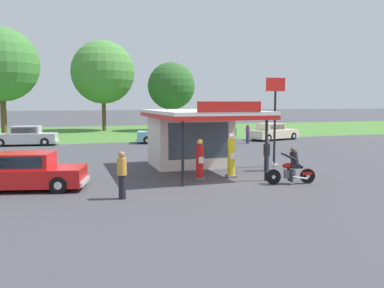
{
  "coord_description": "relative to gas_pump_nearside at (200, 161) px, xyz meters",
  "views": [
    {
      "loc": [
        -6.92,
        -16.14,
        3.49
      ],
      "look_at": [
        -0.89,
        2.47,
        1.4
      ],
      "focal_mm": 37.21,
      "sensor_mm": 36.0,
      "label": 1
    }
  ],
  "objects": [
    {
      "name": "bystander_strolling_foreground",
      "position": [
        3.95,
        1.08,
        0.0
      ],
      "size": [
        0.34,
        0.34,
        1.59
      ],
      "color": "#2D3351",
      "rests_on": "ground"
    },
    {
      "name": "service_station_kiosk",
      "position": [
        0.77,
        3.4,
        0.97
      ],
      "size": [
        4.73,
        7.24,
        3.5
      ],
      "color": "silver",
      "rests_on": "ground"
    },
    {
      "name": "tree_oak_far_right",
      "position": [
        6.7,
        29.85,
        4.52
      ],
      "size": [
        5.66,
        5.66,
        8.19
      ],
      "color": "brown",
      "rests_on": "ground"
    },
    {
      "name": "gas_pump_offside",
      "position": [
        1.53,
        0.0,
        0.11
      ],
      "size": [
        0.44,
        0.44,
        2.04
      ],
      "color": "slate",
      "rests_on": "ground"
    },
    {
      "name": "parked_car_back_row_left",
      "position": [
        12.5,
        15.56,
        -0.13
      ],
      "size": [
        5.24,
        3.2,
        1.53
      ],
      "color": "beige",
      "rests_on": "ground"
    },
    {
      "name": "roadside_pole_sign",
      "position": [
        4.94,
        2.08,
        2.41
      ],
      "size": [
        1.1,
        0.12,
        4.74
      ],
      "color": "black",
      "rests_on": "ground"
    },
    {
      "name": "ground_plane",
      "position": [
        1.15,
        -0.53,
        -0.83
      ],
      "size": [
        300.0,
        300.0,
        0.0
      ],
      "primitive_type": "plane",
      "color": "#424247"
    },
    {
      "name": "featured_classic_sedan",
      "position": [
        -7.44,
        0.18,
        -0.15
      ],
      "size": [
        5.42,
        2.86,
        1.49
      ],
      "color": "red",
      "rests_on": "ground"
    },
    {
      "name": "bystander_chatting_near_pumps",
      "position": [
        8.84,
        13.33,
        0.04
      ],
      "size": [
        0.35,
        0.35,
        1.62
      ],
      "color": "#2D3351",
      "rests_on": "ground"
    },
    {
      "name": "parked_car_back_row_centre_left",
      "position": [
        7.97,
        19.94,
        -0.18
      ],
      "size": [
        5.25,
        2.16,
        1.4
      ],
      "color": "#2D844C",
      "rests_on": "ground"
    },
    {
      "name": "gas_pump_nearside",
      "position": [
        0.0,
        0.0,
        0.0
      ],
      "size": [
        0.44,
        0.44,
        1.82
      ],
      "color": "slate",
      "rests_on": "ground"
    },
    {
      "name": "bystander_admiring_sedan",
      "position": [
        -3.83,
        -2.54,
        0.08
      ],
      "size": [
        0.34,
        0.34,
        1.72
      ],
      "color": "black",
      "rests_on": "ground"
    },
    {
      "name": "parked_car_second_row_spare",
      "position": [
        2.59,
        15.92,
        -0.1
      ],
      "size": [
        5.62,
        2.96,
        1.61
      ],
      "color": "#7AC6D1",
      "rests_on": "ground"
    },
    {
      "name": "motorcycle_with_rider",
      "position": [
        3.4,
        -2.12,
        -0.17
      ],
      "size": [
        2.13,
        0.76,
        1.58
      ],
      "color": "black",
      "rests_on": "ground"
    },
    {
      "name": "tree_oak_far_left",
      "position": [
        -1.02,
        32.16,
        5.93
      ],
      "size": [
        7.5,
        7.5,
        10.73
      ],
      "color": "brown",
      "rests_on": "ground"
    },
    {
      "name": "grass_verge_strip",
      "position": [
        1.15,
        29.47,
        -0.82
      ],
      "size": [
        120.0,
        24.0,
        0.01
      ],
      "primitive_type": "cube",
      "color": "#477A33",
      "rests_on": "ground"
    },
    {
      "name": "parked_car_back_row_centre",
      "position": [
        -8.71,
        17.53,
        -0.12
      ],
      "size": [
        5.17,
        2.39,
        1.55
      ],
      "color": "#B7B7BC",
      "rests_on": "ground"
    }
  ]
}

